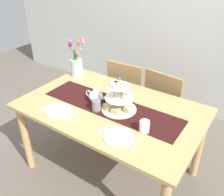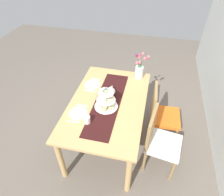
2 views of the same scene
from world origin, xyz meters
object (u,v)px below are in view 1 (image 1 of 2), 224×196
(dinner_plate_left, at_px, (59,111))
(fork_left, at_px, (47,106))
(dinner_plate_right, at_px, (119,137))
(dining_table, at_px, (111,117))
(tulip_vase, at_px, (77,63))
(knife_right, at_px, (137,145))
(mug_white_text, at_px, (144,127))
(teapot, at_px, (96,96))
(chair_left, at_px, (129,93))
(tiered_cake_stand, at_px, (119,100))
(fork_right, at_px, (103,130))
(chair_right, at_px, (166,105))
(mug_grey, at_px, (96,105))
(knife_left, at_px, (72,117))

(dinner_plate_left, height_order, fork_left, dinner_plate_left)
(dinner_plate_left, relative_size, dinner_plate_right, 1.00)
(dining_table, height_order, tulip_vase, tulip_vase)
(tulip_vase, distance_m, knife_right, 1.27)
(dining_table, xyz_separation_m, mug_white_text, (0.40, -0.15, 0.15))
(teapot, bearing_deg, chair_left, 95.75)
(dinner_plate_left, bearing_deg, teapot, 63.29)
(dining_table, bearing_deg, tiered_cake_stand, 0.09)
(dining_table, relative_size, chair_left, 1.73)
(teapot, xyz_separation_m, knife_right, (0.59, -0.31, -0.06))
(tiered_cake_stand, bearing_deg, teapot, -179.97)
(tiered_cake_stand, distance_m, fork_right, 0.33)
(chair_right, xyz_separation_m, tulip_vase, (-0.91, -0.39, 0.41))
(dinner_plate_left, distance_m, fork_right, 0.46)
(tulip_vase, bearing_deg, dinner_plate_left, -61.19)
(chair_right, bearing_deg, dining_table, -108.66)
(fork_right, xyz_separation_m, mug_grey, (-0.20, 0.19, 0.05))
(knife_left, height_order, mug_grey, mug_grey)
(tulip_vase, bearing_deg, fork_right, -38.22)
(teapot, distance_m, dinner_plate_right, 0.54)
(knife_right, bearing_deg, fork_right, 180.00)
(teapot, relative_size, mug_white_text, 2.51)
(fork_left, bearing_deg, tiered_cake_stand, 29.32)
(knife_left, height_order, knife_right, same)
(chair_left, bearing_deg, mug_white_text, -53.55)
(chair_right, relative_size, mug_white_text, 9.58)
(fork_right, bearing_deg, tulip_vase, 141.78)
(chair_left, bearing_deg, fork_right, -69.98)
(knife_right, xyz_separation_m, mug_grey, (-0.49, 0.19, 0.05))
(fork_right, bearing_deg, tiered_cake_stand, 99.94)
(tiered_cake_stand, bearing_deg, chair_right, 77.70)
(mug_white_text, bearing_deg, tulip_vase, 156.14)
(dinner_plate_left, distance_m, knife_left, 0.15)
(dinner_plate_left, bearing_deg, tiered_cake_stand, 37.40)
(dining_table, xyz_separation_m, knife_left, (-0.17, -0.31, 0.11))
(tulip_vase, xyz_separation_m, fork_right, (0.80, -0.63, -0.14))
(dinner_plate_right, relative_size, mug_white_text, 2.42)
(tiered_cake_stand, height_order, knife_left, tiered_cake_stand)
(fork_left, bearing_deg, mug_white_text, 10.48)
(chair_left, relative_size, mug_white_text, 9.58)
(mug_grey, bearing_deg, dinner_plate_left, -143.09)
(knife_left, distance_m, fork_right, 0.31)
(chair_left, xyz_separation_m, mug_grey, (0.17, -0.83, 0.32))
(dining_table, xyz_separation_m, teapot, (-0.16, 0.00, 0.17))
(tiered_cake_stand, height_order, teapot, tiered_cake_stand)
(knife_right, bearing_deg, mug_white_text, 98.91)
(teapot, bearing_deg, mug_grey, -50.24)
(dinner_plate_left, bearing_deg, knife_right, 0.00)
(knife_right, bearing_deg, tiered_cake_stand, 138.25)
(dinner_plate_left, bearing_deg, fork_right, 0.00)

